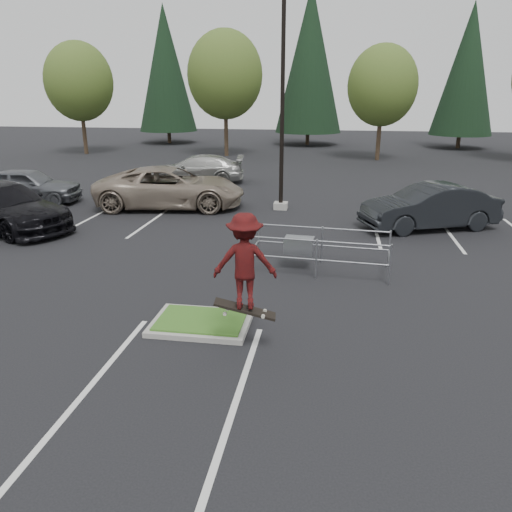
# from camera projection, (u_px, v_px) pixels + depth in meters

# --- Properties ---
(ground) EXTENTS (120.00, 120.00, 0.00)m
(ground) POSITION_uv_depth(u_px,v_px,m) (201.00, 325.00, 11.37)
(ground) COLOR black
(ground) RESTS_ON ground
(grass_median) EXTENTS (2.20, 1.60, 0.16)m
(grass_median) POSITION_uv_depth(u_px,v_px,m) (201.00, 322.00, 11.34)
(grass_median) COLOR #9A988F
(grass_median) RESTS_ON ground
(stall_lines) EXTENTS (22.62, 17.60, 0.01)m
(stall_lines) POSITION_uv_depth(u_px,v_px,m) (208.00, 246.00, 17.21)
(stall_lines) COLOR silver
(stall_lines) RESTS_ON ground
(light_pole) EXTENTS (0.70, 0.60, 10.12)m
(light_pole) POSITION_uv_depth(u_px,v_px,m) (282.00, 104.00, 21.10)
(light_pole) COLOR #9A988F
(light_pole) RESTS_ON ground
(decid_a) EXTENTS (5.44, 5.44, 8.91)m
(decid_a) POSITION_uv_depth(u_px,v_px,m) (79.00, 84.00, 40.42)
(decid_a) COLOR #38281C
(decid_a) RESTS_ON ground
(decid_b) EXTENTS (5.89, 5.89, 9.64)m
(decid_b) POSITION_uv_depth(u_px,v_px,m) (225.00, 78.00, 38.97)
(decid_b) COLOR #38281C
(decid_b) RESTS_ON ground
(decid_c) EXTENTS (5.12, 5.12, 8.38)m
(decid_c) POSITION_uv_depth(u_px,v_px,m) (382.00, 88.00, 36.78)
(decid_c) COLOR #38281C
(decid_c) RESTS_ON ground
(conif_a) EXTENTS (5.72, 5.72, 13.00)m
(conif_a) POSITION_uv_depth(u_px,v_px,m) (166.00, 69.00, 48.69)
(conif_a) COLOR #38281C
(conif_a) RESTS_ON ground
(conif_b) EXTENTS (6.38, 6.38, 14.50)m
(conif_b) POSITION_uv_depth(u_px,v_px,m) (310.00, 60.00, 46.85)
(conif_b) COLOR #38281C
(conif_b) RESTS_ON ground
(conif_c) EXTENTS (5.50, 5.50, 12.50)m
(conif_c) POSITION_uv_depth(u_px,v_px,m) (467.00, 70.00, 44.15)
(conif_c) COLOR #38281C
(conif_c) RESTS_ON ground
(cart_corral) EXTENTS (4.19, 1.79, 1.16)m
(cart_corral) POSITION_uv_depth(u_px,v_px,m) (304.00, 246.00, 14.75)
(cart_corral) COLOR #92949A
(cart_corral) RESTS_ON ground
(skateboarder) EXTENTS (1.33, 0.88, 2.15)m
(skateboarder) POSITION_uv_depth(u_px,v_px,m) (245.00, 262.00, 9.64)
(skateboarder) COLOR black
(skateboarder) RESTS_ON ground
(car_l_tan) EXTENTS (6.99, 3.93, 1.84)m
(car_l_tan) POSITION_uv_depth(u_px,v_px,m) (170.00, 188.00, 22.52)
(car_l_tan) COLOR gray
(car_l_tan) RESTS_ON ground
(car_l_black) EXTENTS (6.54, 4.74, 1.76)m
(car_l_black) POSITION_uv_depth(u_px,v_px,m) (3.00, 206.00, 19.08)
(car_l_black) COLOR black
(car_l_black) RESTS_ON ground
(car_l_grey) EXTENTS (5.09, 2.64, 1.65)m
(car_l_grey) POSITION_uv_depth(u_px,v_px,m) (27.00, 186.00, 23.52)
(car_l_grey) COLOR #57595F
(car_l_grey) RESTS_ON ground
(car_r_charc) EXTENTS (5.48, 3.61, 1.71)m
(car_r_charc) POSITION_uv_depth(u_px,v_px,m) (430.00, 207.00, 19.10)
(car_r_charc) COLOR black
(car_r_charc) RESTS_ON ground
(car_far_silver) EXTENTS (5.69, 2.98, 1.57)m
(car_far_silver) POSITION_uv_depth(u_px,v_px,m) (197.00, 169.00, 28.73)
(car_far_silver) COLOR #A0A09B
(car_far_silver) RESTS_ON ground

